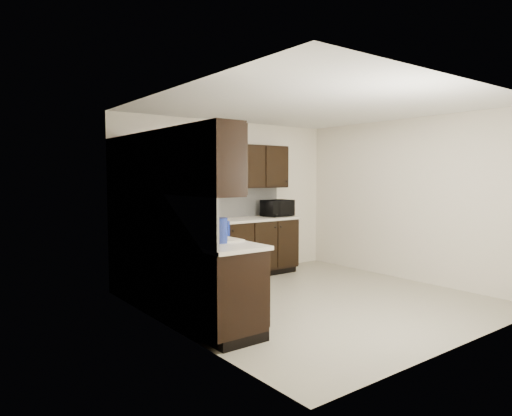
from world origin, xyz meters
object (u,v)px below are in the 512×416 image
at_px(sink, 203,245).
at_px(microwave, 277,208).
at_px(toaster_oven, 133,218).
at_px(storage_bin, 168,224).
at_px(blue_pitcher, 219,230).

distance_m(sink, microwave, 2.95).
height_order(toaster_oven, storage_bin, toaster_oven).
height_order(microwave, blue_pitcher, microwave).
relative_size(toaster_oven, storage_bin, 0.71).
relative_size(microwave, storage_bin, 1.15).
bearing_deg(blue_pitcher, storage_bin, 88.69).
bearing_deg(microwave, storage_bin, -166.85).
relative_size(sink, toaster_oven, 2.64).
distance_m(sink, storage_bin, 0.88).
bearing_deg(blue_pitcher, toaster_oven, 91.65).
xyz_separation_m(storage_bin, blue_pitcher, (-0.03, -1.20, 0.04)).
bearing_deg(sink, microwave, 34.45).
relative_size(sink, storage_bin, 1.88).
distance_m(toaster_oven, blue_pitcher, 2.10).
bearing_deg(storage_bin, sink, -91.90).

